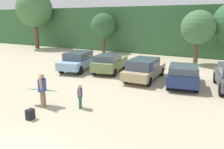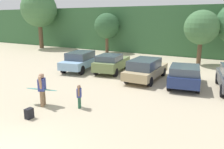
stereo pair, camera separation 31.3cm
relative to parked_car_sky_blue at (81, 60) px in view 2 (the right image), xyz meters
name	(u,v)px [view 2 (the right image)]	position (x,y,z in m)	size (l,w,h in m)	color
hillside_ridge	(192,29)	(5.40, 16.94, 1.97)	(108.00, 12.00, 5.58)	#38663D
tree_center	(39,9)	(-13.77, 8.75, 4.56)	(4.94, 4.94, 7.89)	brown
tree_far_right	(107,26)	(-3.25, 9.62, 2.44)	(3.08, 3.08, 4.83)	brown
tree_ridge_back	(202,28)	(8.09, 7.12, 2.56)	(3.05, 3.05, 4.93)	brown
parked_car_sky_blue	(81,60)	(0.00, 0.00, 0.00)	(2.51, 4.55, 1.54)	#84ADD1
parked_car_olive_green	(112,63)	(2.56, 0.67, -0.06)	(2.38, 4.35, 1.46)	#6B7F4C
parked_car_tan	(146,69)	(5.81, -0.23, -0.03)	(1.90, 4.63, 1.51)	tan
parked_car_navy	(185,75)	(8.51, -0.50, -0.06)	(2.48, 4.18, 1.42)	navy
person_adult	(42,88)	(3.22, -7.26, 0.10)	(0.47, 0.62, 1.63)	#8C6B4C
person_child	(79,95)	(4.95, -6.59, -0.18)	(0.32, 0.42, 1.14)	#26593F
surfboard_teal	(41,89)	(3.09, -7.19, -0.03)	(1.78, 0.89, 0.22)	teal
backpack_dropped	(29,113)	(3.82, -8.63, -0.60)	(0.24, 0.34, 0.45)	black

